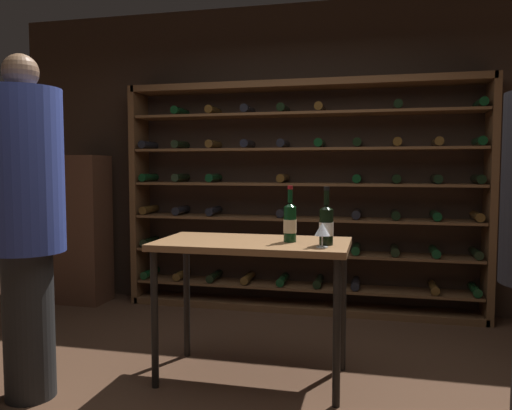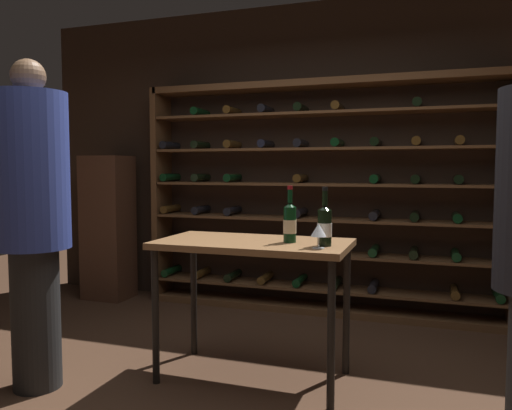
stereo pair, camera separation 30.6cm
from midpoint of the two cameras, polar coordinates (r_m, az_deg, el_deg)
ground_plane at (r=3.06m, az=1.65°, el=-21.33°), size 10.23×10.23×0.00m
back_wall at (r=4.82m, az=9.26°, el=5.36°), size 5.81×0.10×2.84m
wine_rack at (r=4.62m, az=8.93°, el=0.62°), size 3.27×0.32×2.09m
tasting_table at (r=3.13m, az=2.49°, el=-5.83°), size 1.18×0.63×0.87m
person_bystander_red_print at (r=3.18m, az=-21.41°, el=-0.39°), size 0.43×0.43×1.94m
display_cabinet at (r=5.27m, az=-14.75°, el=-2.46°), size 0.44×0.36×1.44m
wine_bottle_black_capsule at (r=2.94m, az=10.70°, el=-2.27°), size 0.08×0.08×0.34m
wine_bottle_red_label at (r=3.05m, az=6.71°, el=-1.95°), size 0.08×0.08×0.34m
wine_glass_stemmed_center at (r=2.84m, az=10.14°, el=-2.91°), size 0.09×0.09×0.14m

